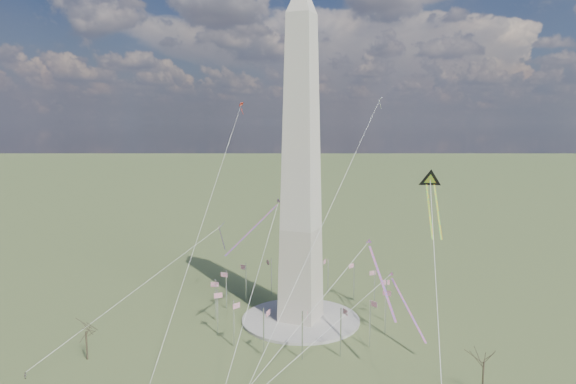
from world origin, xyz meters
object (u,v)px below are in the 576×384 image
at_px(tree_near, 484,359).
at_px(kite_delta_black, 431,183).
at_px(person_west, 26,375).
at_px(washington_monument, 301,165).

relative_size(tree_near, kite_delta_black, 0.58).
xyz_separation_m(tree_near, kite_delta_black, (-16.80, 29.87, 35.19)).
bearing_deg(kite_delta_black, tree_near, 104.71).
distance_m(person_west, kite_delta_black, 113.73).
xyz_separation_m(person_west, kite_delta_black, (83.25, 64.69, 42.65)).
relative_size(washington_monument, kite_delta_black, 5.01).
height_order(washington_monument, person_west, washington_monument).
relative_size(washington_monument, tree_near, 8.64).
height_order(tree_near, person_west, tree_near).
relative_size(person_west, kite_delta_black, 0.08).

